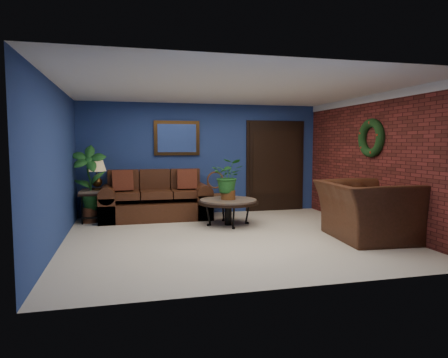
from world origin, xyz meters
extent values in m
plane|color=beige|center=(0.00, 0.00, 0.00)|extent=(5.50, 5.50, 0.00)
cube|color=navy|center=(0.00, 2.50, 1.25)|extent=(5.50, 0.04, 2.50)
cube|color=navy|center=(-2.75, 0.00, 1.25)|extent=(0.04, 5.00, 2.50)
cube|color=maroon|center=(2.75, 0.00, 1.25)|extent=(0.04, 5.00, 2.50)
cube|color=white|center=(0.00, 0.00, 2.50)|extent=(5.50, 5.00, 0.02)
cube|color=white|center=(2.72, 0.00, 2.43)|extent=(0.03, 5.00, 0.14)
cube|color=#422A12|center=(-0.60, 2.46, 1.72)|extent=(1.02, 0.06, 0.77)
cube|color=black|center=(1.75, 2.47, 1.05)|extent=(1.44, 0.06, 2.18)
torus|color=black|center=(2.69, 0.05, 1.70)|extent=(0.16, 0.72, 0.72)
cube|color=#472214|center=(-1.12, 2.00, 0.19)|extent=(2.31, 1.00, 0.38)
cube|color=#472214|center=(-1.12, 2.36, 0.54)|extent=(1.97, 0.27, 0.94)
cube|color=#472214|center=(-1.78, 1.94, 0.54)|extent=(0.64, 0.68, 0.15)
cube|color=#472214|center=(-1.12, 1.94, 0.54)|extent=(0.64, 0.68, 0.15)
cube|color=#472214|center=(-0.46, 1.94, 0.54)|extent=(0.64, 0.68, 0.15)
cube|color=#472214|center=(-2.11, 2.00, 0.26)|extent=(0.34, 1.00, 0.52)
cube|color=#472214|center=(-0.13, 2.00, 0.26)|extent=(0.34, 1.00, 0.52)
cube|color=#5F2517|center=(-1.79, 1.98, 0.83)|extent=(0.42, 0.13, 0.42)
cube|color=#5F2517|center=(-0.45, 1.98, 0.83)|extent=(0.42, 0.13, 0.42)
cylinder|color=#4A4541|center=(0.21, 1.03, 0.48)|extent=(1.11, 1.11, 0.05)
cylinder|color=black|center=(0.21, 1.03, 0.45)|extent=(1.18, 1.18, 0.05)
cylinder|color=black|center=(0.21, 1.03, 0.23)|extent=(0.14, 0.14, 0.46)
cube|color=#4A4541|center=(-2.30, 2.05, 0.63)|extent=(0.67, 0.67, 0.05)
cube|color=black|center=(-2.30, 2.05, 0.59)|extent=(0.71, 0.71, 0.04)
cube|color=black|center=(-2.30, 2.05, 0.12)|extent=(0.60, 0.60, 0.03)
cylinder|color=black|center=(-2.58, 1.77, 0.31)|extent=(0.03, 0.03, 0.63)
cylinder|color=black|center=(-2.02, 1.77, 0.31)|extent=(0.03, 0.03, 0.63)
cylinder|color=black|center=(-2.58, 2.33, 0.31)|extent=(0.03, 0.03, 0.63)
cylinder|color=black|center=(-2.02, 2.33, 0.31)|extent=(0.03, 0.03, 0.63)
cylinder|color=#422A12|center=(-2.30, 2.05, 0.67)|extent=(0.22, 0.22, 0.05)
sphere|color=#422A12|center=(-2.30, 2.05, 0.79)|extent=(0.21, 0.21, 0.21)
cylinder|color=#422A12|center=(-2.30, 2.05, 0.96)|extent=(0.02, 0.02, 0.26)
cone|color=#9E8459|center=(-2.30, 2.05, 1.14)|extent=(0.37, 0.37, 0.26)
cube|color=brown|center=(0.24, 2.05, 0.46)|extent=(0.45, 0.45, 0.04)
torus|color=brown|center=(0.23, 2.24, 0.78)|extent=(0.39, 0.07, 0.39)
cylinder|color=brown|center=(0.08, 1.86, 0.22)|extent=(0.03, 0.03, 0.44)
cylinder|color=brown|center=(0.43, 1.89, 0.22)|extent=(0.03, 0.03, 0.44)
cylinder|color=brown|center=(0.05, 2.21, 0.22)|extent=(0.03, 0.03, 0.44)
cylinder|color=brown|center=(0.40, 2.24, 0.22)|extent=(0.03, 0.03, 0.44)
imported|color=#472214|center=(2.15, -0.65, 0.48)|extent=(1.41, 1.58, 0.96)
cylinder|color=brown|center=(0.21, 1.03, 0.60)|extent=(0.28, 0.28, 0.18)
imported|color=#19511B|center=(0.21, 1.03, 0.97)|extent=(0.75, 0.70, 0.67)
cylinder|color=brown|center=(2.35, 0.42, 0.10)|extent=(0.26, 0.26, 0.20)
imported|color=#19511B|center=(2.35, 0.42, 0.45)|extent=(0.36, 0.30, 0.60)
cylinder|color=brown|center=(-2.45, 1.95, 0.15)|extent=(0.34, 0.34, 0.30)
imported|color=#19511B|center=(-2.45, 1.95, 0.91)|extent=(0.73, 0.52, 1.32)
camera|label=1|loc=(-1.73, -6.48, 1.59)|focal=32.00mm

